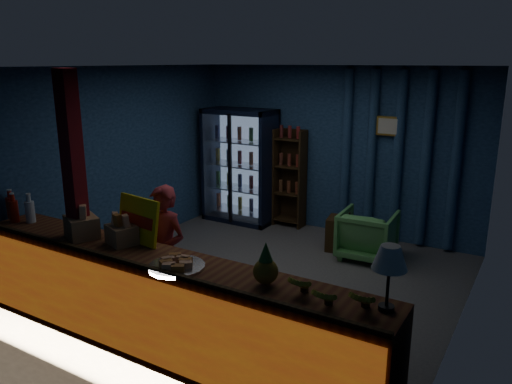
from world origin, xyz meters
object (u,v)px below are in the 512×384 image
(pastry_tray, at_px, (177,265))
(table_lamp, at_px, (390,260))
(green_chair, at_px, (367,235))
(shopkeeper, at_px, (165,252))

(pastry_tray, distance_m, table_lamp, 1.80)
(table_lamp, bearing_deg, pastry_tray, -173.91)
(green_chair, height_order, pastry_tray, pastry_tray)
(shopkeeper, distance_m, green_chair, 2.99)
(table_lamp, bearing_deg, shopkeeper, 169.01)
(green_chair, xyz_separation_m, table_lamp, (1.17, -3.14, 0.99))
(shopkeeper, height_order, pastry_tray, shopkeeper)
(pastry_tray, bearing_deg, table_lamp, 6.09)
(shopkeeper, xyz_separation_m, table_lamp, (2.49, -0.48, 0.62))
(pastry_tray, xyz_separation_m, table_lamp, (1.76, 0.19, 0.35))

